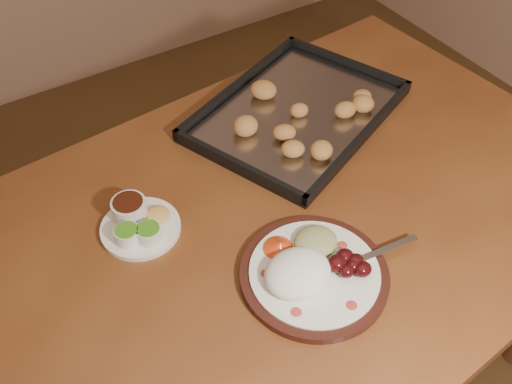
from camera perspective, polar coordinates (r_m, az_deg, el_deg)
dining_table at (r=1.21m, az=0.94°, el=-6.20°), size 1.57×1.03×0.75m
dinner_plate at (r=1.05m, az=5.54°, el=-7.75°), size 0.35×0.27×0.06m
condiment_saucer at (r=1.13m, az=-11.74°, el=-3.04°), size 0.16×0.16×0.05m
baking_tray at (r=1.37m, az=4.15°, el=8.11°), size 0.59×0.52×0.05m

